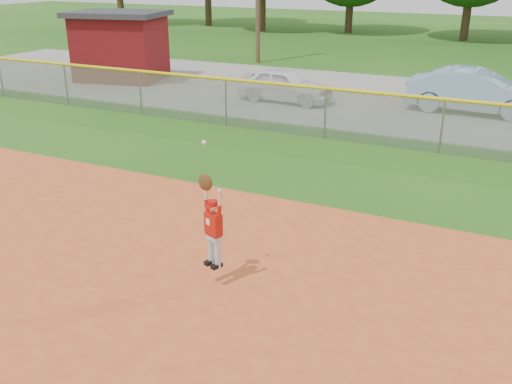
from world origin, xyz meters
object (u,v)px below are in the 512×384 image
at_px(ballplayer, 212,222).
at_px(car_blue, 475,91).
at_px(utility_shed, 120,46).
at_px(car_white_a, 285,85).

bearing_deg(ballplayer, car_blue, 80.38).
height_order(utility_shed, ballplayer, utility_shed).
bearing_deg(car_white_a, car_blue, -77.14).
relative_size(car_white_a, utility_shed, 0.80).
xyz_separation_m(car_white_a, utility_shed, (-8.32, 0.89, 0.88)).
bearing_deg(car_blue, ballplayer, 172.60).
bearing_deg(car_blue, car_white_a, 102.51).
xyz_separation_m(car_white_a, car_blue, (6.61, 1.20, 0.14)).
height_order(car_blue, ballplayer, ballplayer).
height_order(car_white_a, ballplayer, ballplayer).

